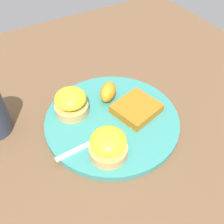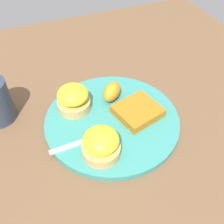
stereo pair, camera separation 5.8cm
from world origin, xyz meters
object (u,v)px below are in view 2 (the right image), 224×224
(sandwich_benedict_right, at_px, (101,144))
(orange_wedge, at_px, (112,92))
(sandwich_benedict_left, at_px, (73,99))
(fork, at_px, (106,134))
(hashbrown_patty, at_px, (138,111))

(sandwich_benedict_right, distance_m, orange_wedge, 0.17)
(sandwich_benedict_left, relative_size, fork, 0.35)
(hashbrown_patty, distance_m, orange_wedge, 0.08)
(orange_wedge, xyz_separation_m, fork, (0.05, 0.10, -0.02))
(sandwich_benedict_right, bearing_deg, fork, -122.03)
(sandwich_benedict_left, relative_size, sandwich_benedict_right, 1.00)
(sandwich_benedict_left, xyz_separation_m, orange_wedge, (-0.10, 0.00, -0.01))
(hashbrown_patty, xyz_separation_m, orange_wedge, (0.03, -0.07, 0.01))
(sandwich_benedict_left, xyz_separation_m, fork, (-0.04, 0.10, -0.03))
(hashbrown_patty, bearing_deg, orange_wedge, -64.06)
(sandwich_benedict_right, relative_size, fork, 0.35)
(sandwich_benedict_left, distance_m, hashbrown_patty, 0.15)
(sandwich_benedict_left, bearing_deg, hashbrown_patty, 150.55)
(fork, bearing_deg, sandwich_benedict_right, 57.97)
(sandwich_benedict_right, relative_size, orange_wedge, 1.30)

